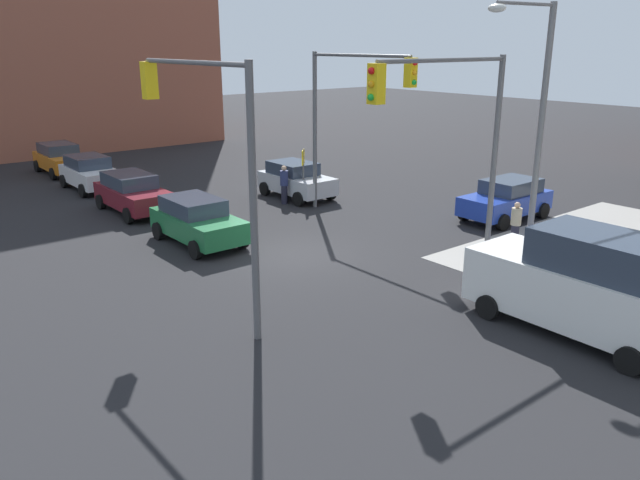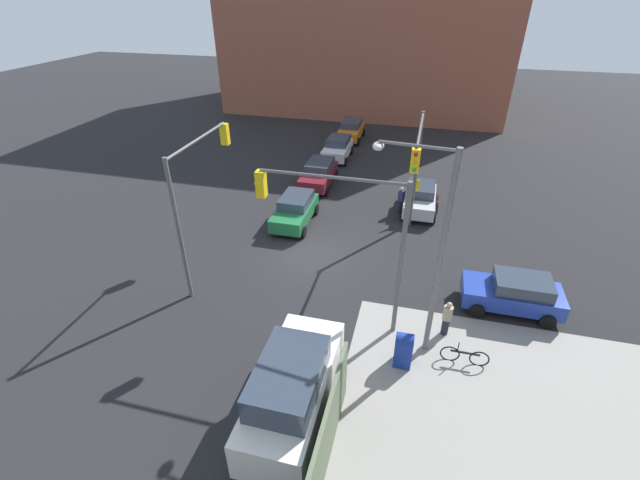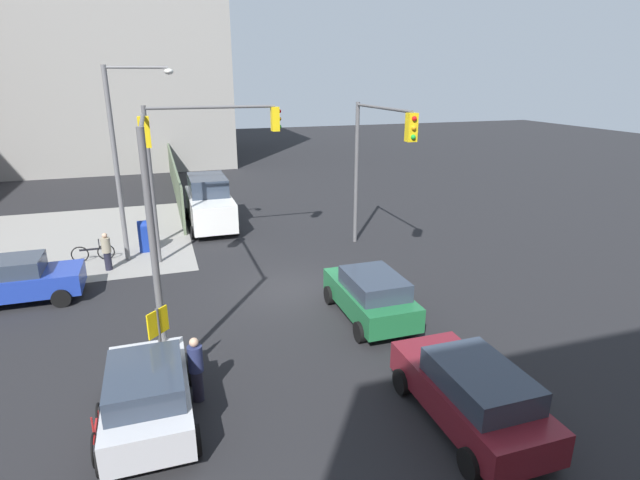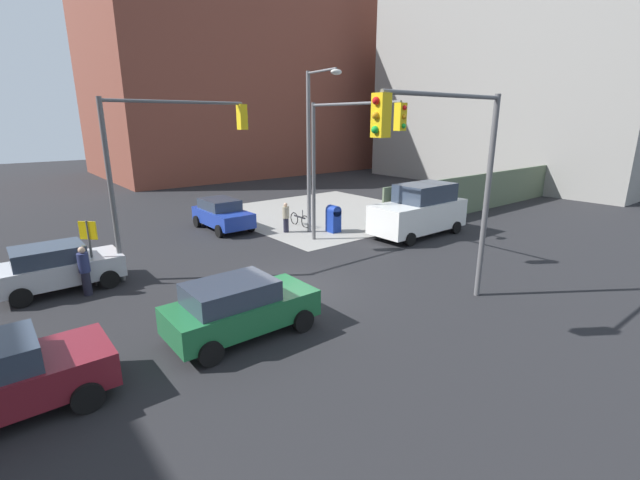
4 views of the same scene
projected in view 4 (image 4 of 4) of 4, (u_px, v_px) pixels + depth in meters
The scene contains 20 objects.
ground_plane at pixel (292, 287), 15.21m from camera, with size 120.00×120.00×0.00m, color black.
sidewalk_corner at pixel (326, 213), 27.38m from camera, with size 12.00×12.00×0.01m, color gray.
construction_fence at pixel (500, 189), 29.08m from camera, with size 23.17×0.12×2.40m, color #56664C.
building_warehouse_north at pixel (247, 88), 48.97m from camera, with size 32.00×18.00×18.36m.
building_loft_east at pixel (537, 71), 41.33m from camera, with size 20.00×24.00×20.51m.
smokestack at pixel (357, 93), 54.15m from camera, with size 1.80×1.80×17.91m, color brown.
traffic_signal_nw_corner at pixel (169, 151), 15.91m from camera, with size 5.66×0.36×6.50m.
traffic_signal_se_corner at pixel (452, 161), 12.05m from camera, with size 5.37×0.36×6.50m.
traffic_signal_ne_corner at pixel (344, 146), 18.43m from camera, with size 0.36×5.59×6.50m.
street_lamp_corner at pixel (312, 142), 21.11m from camera, with size 0.65×2.66×8.00m.
warning_sign_two_way at pixel (90, 242), 14.93m from camera, with size 0.48×0.48×2.40m.
mailbox_blue at pixel (333, 218), 22.48m from camera, with size 0.56×0.64×1.43m.
coupe_green at pixel (240, 307), 11.63m from camera, with size 4.08×2.02×1.62m.
hatchback_silver at pixel (58, 267), 14.80m from camera, with size 3.84×2.02×1.62m.
sedan_blue at pixel (222, 214), 23.06m from camera, with size 2.02×4.02×1.62m.
van_white_delivery at pixel (420, 211), 21.79m from camera, with size 5.40×2.32×2.62m.
pedestrian_crossing at pixel (85, 270), 14.32m from camera, with size 0.36×0.36×1.71m.
pedestrian_waiting at pixel (286, 217), 22.39m from camera, with size 0.36×0.36×1.59m.
bicycle_leaning_on_fence at pixel (300, 220), 23.88m from camera, with size 0.05×1.75×0.97m.
bicycle_at_crosswalk at pixel (43, 274), 15.51m from camera, with size 1.75×0.05×0.97m.
Camera 4 is at (-8.10, -11.67, 5.77)m, focal length 24.00 mm.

